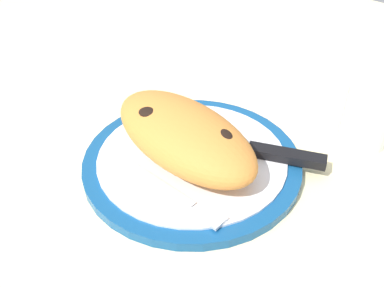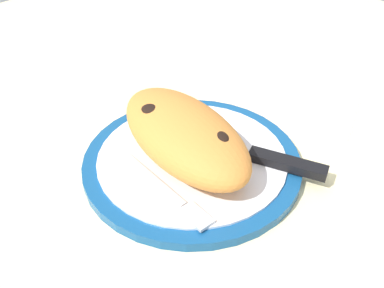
{
  "view_description": "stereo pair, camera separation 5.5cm",
  "coord_description": "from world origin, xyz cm",
  "px_view_note": "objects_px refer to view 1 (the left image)",
  "views": [
    {
      "loc": [
        28.28,
        -33.44,
        37.72
      ],
      "look_at": [
        0.0,
        0.0,
        3.59
      ],
      "focal_mm": 41.0,
      "sensor_mm": 36.0,
      "label": 1
    },
    {
      "loc": [
        32.28,
        -29.59,
        37.72
      ],
      "look_at": [
        0.0,
        0.0,
        3.59
      ],
      "focal_mm": 41.0,
      "sensor_mm": 36.0,
      "label": 2
    }
  ],
  "objects_px": {
    "calzone": "(184,135)",
    "water_glass": "(367,119)",
    "plate": "(192,161)",
    "fork": "(179,196)",
    "knife": "(263,152)"
  },
  "relations": [
    {
      "from": "calzone",
      "to": "water_glass",
      "type": "xyz_separation_m",
      "value": [
        0.16,
        0.2,
        -0.01
      ]
    },
    {
      "from": "plate",
      "to": "fork",
      "type": "bearing_deg",
      "value": -60.93
    },
    {
      "from": "water_glass",
      "to": "fork",
      "type": "bearing_deg",
      "value": -112.8
    },
    {
      "from": "fork",
      "to": "knife",
      "type": "height_order",
      "value": "knife"
    },
    {
      "from": "calzone",
      "to": "fork",
      "type": "relative_size",
      "value": 1.51
    },
    {
      "from": "calzone",
      "to": "fork",
      "type": "bearing_deg",
      "value": -53.17
    },
    {
      "from": "plate",
      "to": "calzone",
      "type": "distance_m",
      "value": 0.04
    },
    {
      "from": "fork",
      "to": "knife",
      "type": "xyz_separation_m",
      "value": [
        0.03,
        0.13,
        0.0
      ]
    },
    {
      "from": "plate",
      "to": "water_glass",
      "type": "distance_m",
      "value": 0.25
    },
    {
      "from": "fork",
      "to": "water_glass",
      "type": "xyz_separation_m",
      "value": [
        0.11,
        0.26,
        0.02
      ]
    },
    {
      "from": "plate",
      "to": "calzone",
      "type": "xyz_separation_m",
      "value": [
        -0.01,
        -0.01,
        0.04
      ]
    },
    {
      "from": "calzone",
      "to": "knife",
      "type": "bearing_deg",
      "value": 40.52
    },
    {
      "from": "calzone",
      "to": "fork",
      "type": "height_order",
      "value": "calzone"
    },
    {
      "from": "plate",
      "to": "knife",
      "type": "xyz_separation_m",
      "value": [
        0.07,
        0.06,
        0.01
      ]
    },
    {
      "from": "plate",
      "to": "knife",
      "type": "relative_size",
      "value": 1.29
    }
  ]
}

